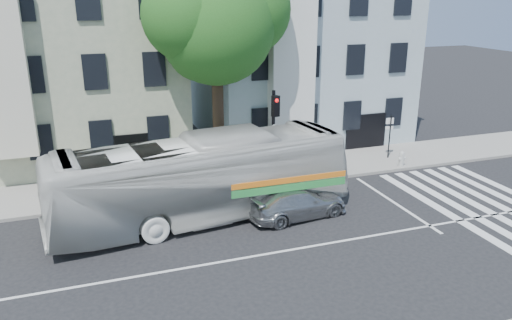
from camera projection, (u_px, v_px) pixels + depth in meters
name	position (u px, v px, depth m)	size (l,w,h in m)	color
ground	(281.00, 252.00, 18.15)	(120.00, 120.00, 0.00)	black
sidewalk_far	(222.00, 177.00, 25.29)	(80.00, 4.00, 0.15)	gray
building_left	(65.00, 59.00, 27.68)	(12.00, 10.00, 11.00)	#949C83
building_right	(297.00, 50.00, 32.02)	(12.00, 10.00, 11.00)	#9AAFB8
street_tree	(216.00, 18.00, 23.51)	(7.30, 5.90, 11.10)	#2D2116
bus	(203.00, 178.00, 20.39)	(12.55, 2.94, 3.49)	silver
sedan	(297.00, 203.00, 20.83)	(4.36, 1.77, 1.27)	#A3A6AA
hedge	(188.00, 182.00, 23.46)	(8.50, 0.84, 0.70)	#2F5E1E
traffic_signal	(274.00, 127.00, 23.12)	(0.49, 0.55, 4.74)	black
fire_hydrant	(402.00, 159.00, 26.53)	(0.47, 0.27, 0.84)	beige
far_sign_pole	(390.00, 131.00, 27.63)	(0.44, 0.19, 2.44)	black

